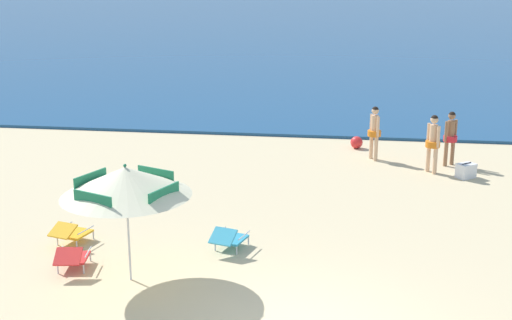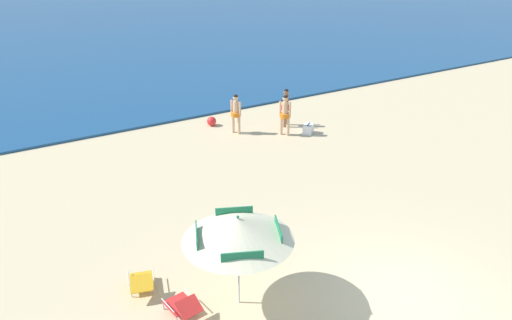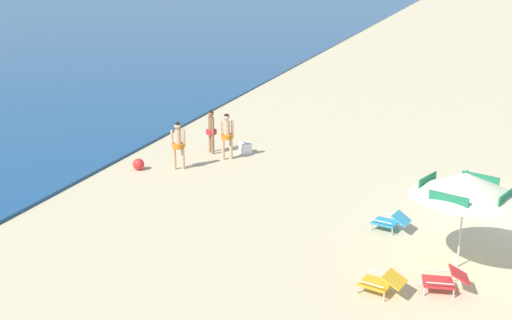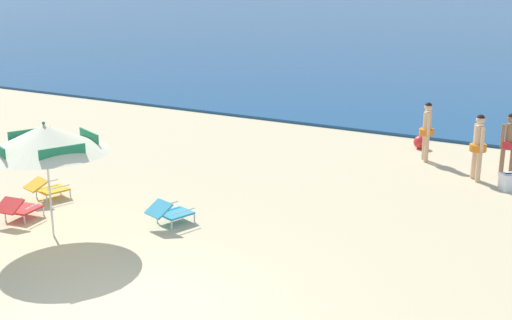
# 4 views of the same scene
# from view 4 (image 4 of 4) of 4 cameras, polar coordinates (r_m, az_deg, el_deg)

# --- Properties ---
(ground_plane) EXTENTS (800.00, 800.00, 0.00)m
(ground_plane) POSITION_cam_4_polar(r_m,az_deg,el_deg) (9.77, -12.01, -13.63)
(ground_plane) COLOR #D1BA8E
(beach_umbrella_striped_main) EXTENTS (3.16, 3.16, 2.25)m
(beach_umbrella_striped_main) POSITION_cam_4_polar(r_m,az_deg,el_deg) (12.41, -18.33, 1.80)
(beach_umbrella_striped_main) COLOR silver
(beach_umbrella_striped_main) RESTS_ON ground
(lounge_chair_under_umbrella) EXTENTS (0.76, 1.00, 0.52)m
(lounge_chair_under_umbrella) POSITION_cam_4_polar(r_m,az_deg,el_deg) (12.96, -7.70, -4.60)
(lounge_chair_under_umbrella) COLOR teal
(lounge_chair_under_umbrella) RESTS_ON ground
(lounge_chair_beside_umbrella) EXTENTS (0.75, 0.99, 0.52)m
(lounge_chair_beside_umbrella) POSITION_cam_4_polar(r_m,az_deg,el_deg) (15.04, -18.15, -2.38)
(lounge_chair_beside_umbrella) COLOR gold
(lounge_chair_beside_umbrella) RESTS_ON ground
(lounge_chair_facing_sea) EXTENTS (0.66, 0.96, 0.52)m
(lounge_chair_facing_sea) POSITION_cam_4_polar(r_m,az_deg,el_deg) (13.93, -20.41, -4.02)
(lounge_chair_facing_sea) COLOR red
(lounge_chair_facing_sea) RESTS_ON ground
(person_standing_near_shore) EXTENTS (0.40, 0.42, 1.65)m
(person_standing_near_shore) POSITION_cam_4_polar(r_m,az_deg,el_deg) (16.41, 19.24, 1.47)
(person_standing_near_shore) COLOR #D8A87F
(person_standing_near_shore) RESTS_ON ground
(person_standing_beside) EXTENTS (0.39, 0.39, 1.59)m
(person_standing_beside) POSITION_cam_4_polar(r_m,az_deg,el_deg) (17.11, 21.67, 1.68)
(person_standing_beside) COLOR #8C6042
(person_standing_beside) RESTS_ON ground
(person_wading_in) EXTENTS (0.40, 0.44, 1.62)m
(person_wading_in) POSITION_cam_4_polar(r_m,az_deg,el_deg) (17.83, 15.01, 2.83)
(person_wading_in) COLOR #D8A87F
(person_wading_in) RESTS_ON ground
(cooler_box) EXTENTS (0.61, 0.58, 0.43)m
(cooler_box) POSITION_cam_4_polar(r_m,az_deg,el_deg) (16.11, 21.84, -1.82)
(cooler_box) COLOR white
(cooler_box) RESTS_ON ground
(beach_ball) EXTENTS (0.39, 0.39, 0.39)m
(beach_ball) POSITION_cam_4_polar(r_m,az_deg,el_deg) (19.29, 14.45, 1.55)
(beach_ball) COLOR red
(beach_ball) RESTS_ON ground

